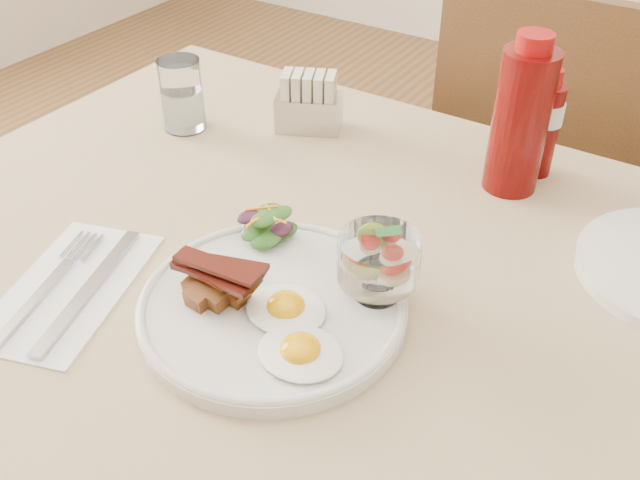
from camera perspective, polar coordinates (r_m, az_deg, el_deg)
table at (r=0.82m, az=5.66°, el=-10.19°), size 1.33×0.88×0.75m
chair_far at (r=1.40m, az=18.25°, el=3.28°), size 0.42×0.42×0.93m
main_plate at (r=0.75m, az=-3.81°, el=-5.40°), size 0.28×0.28×0.02m
fried_eggs at (r=0.70m, az=-2.18°, el=-7.09°), size 0.14×0.13×0.02m
bacon_potato_pile at (r=0.74m, az=-8.39°, el=-3.29°), size 0.11×0.06×0.05m
side_salad at (r=0.82m, az=-4.25°, el=1.09°), size 0.07×0.07×0.04m
fruit_cup at (r=0.72m, az=4.74°, el=-1.53°), size 0.08×0.08×0.09m
ketchup_bottle at (r=0.93m, az=15.75°, el=9.28°), size 0.08×0.08×0.21m
hot_sauce_bottle at (r=0.98m, az=17.53°, el=8.77°), size 0.04×0.04×0.15m
sugar_caddy at (r=1.07m, az=-0.89°, el=10.74°), size 0.11×0.09×0.09m
water_glass at (r=1.08m, az=-10.94°, el=11.03°), size 0.06×0.06×0.11m
napkin_cutlery at (r=0.82m, az=-19.34°, el=-3.65°), size 0.18×0.25×0.01m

